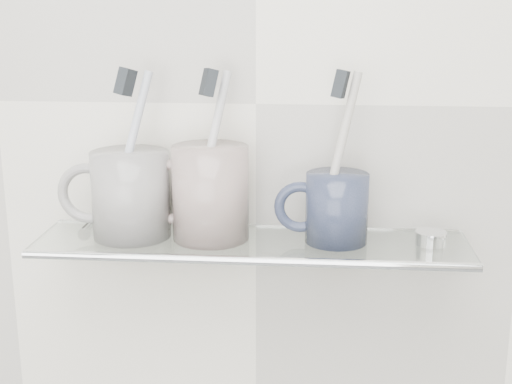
# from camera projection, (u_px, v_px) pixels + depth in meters

# --- Properties ---
(wall_back) EXTENTS (2.50, 0.00, 2.50)m
(wall_back) POSITION_uv_depth(u_px,v_px,m) (256.00, 104.00, 0.85)
(wall_back) COLOR silver
(wall_back) RESTS_ON ground
(shelf_glass) EXTENTS (0.50, 0.12, 0.01)m
(shelf_glass) POSITION_uv_depth(u_px,v_px,m) (251.00, 244.00, 0.83)
(shelf_glass) COLOR silver
(shelf_glass) RESTS_ON wall_back
(shelf_rail) EXTENTS (0.50, 0.01, 0.01)m
(shelf_rail) POSITION_uv_depth(u_px,v_px,m) (247.00, 261.00, 0.77)
(shelf_rail) COLOR silver
(shelf_rail) RESTS_ON shelf_glass
(bracket_left) EXTENTS (0.02, 0.03, 0.02)m
(bracket_left) POSITION_uv_depth(u_px,v_px,m) (88.00, 235.00, 0.89)
(bracket_left) COLOR silver
(bracket_left) RESTS_ON wall_back
(bracket_right) EXTENTS (0.02, 0.03, 0.02)m
(bracket_right) POSITION_uv_depth(u_px,v_px,m) (428.00, 244.00, 0.86)
(bracket_right) COLOR silver
(bracket_right) RESTS_ON wall_back
(mug_left) EXTENTS (0.12, 0.12, 0.10)m
(mug_left) POSITION_uv_depth(u_px,v_px,m) (131.00, 194.00, 0.83)
(mug_left) COLOR white
(mug_left) RESTS_ON shelf_glass
(mug_left_handle) EXTENTS (0.07, 0.01, 0.07)m
(mug_left_handle) POSITION_uv_depth(u_px,v_px,m) (88.00, 193.00, 0.83)
(mug_left_handle) COLOR white
(mug_left_handle) RESTS_ON mug_left
(toothbrush_left) EXTENTS (0.06, 0.04, 0.19)m
(toothbrush_left) POSITION_uv_depth(u_px,v_px,m) (129.00, 152.00, 0.82)
(toothbrush_left) COLOR silver
(toothbrush_left) RESTS_ON mug_left
(bristles_left) EXTENTS (0.02, 0.03, 0.04)m
(bristles_left) POSITION_uv_depth(u_px,v_px,m) (126.00, 82.00, 0.79)
(bristles_left) COLOR black
(bristles_left) RESTS_ON toothbrush_left
(mug_center) EXTENTS (0.09, 0.09, 0.11)m
(mug_center) POSITION_uv_depth(u_px,v_px,m) (210.00, 193.00, 0.82)
(mug_center) COLOR silver
(mug_center) RESTS_ON shelf_glass
(mug_center_handle) EXTENTS (0.08, 0.01, 0.08)m
(mug_center_handle) POSITION_uv_depth(u_px,v_px,m) (168.00, 192.00, 0.82)
(mug_center_handle) COLOR silver
(mug_center_handle) RESTS_ON mug_center
(toothbrush_center) EXTENTS (0.05, 0.05, 0.19)m
(toothbrush_center) POSITION_uv_depth(u_px,v_px,m) (210.00, 153.00, 0.81)
(toothbrush_center) COLOR silver
(toothbrush_center) RESTS_ON mug_center
(bristles_center) EXTENTS (0.03, 0.03, 0.03)m
(bristles_center) POSITION_uv_depth(u_px,v_px,m) (209.00, 83.00, 0.79)
(bristles_center) COLOR black
(bristles_center) RESTS_ON toothbrush_center
(mug_right) EXTENTS (0.07, 0.07, 0.08)m
(mug_right) POSITION_uv_depth(u_px,v_px,m) (337.00, 208.00, 0.81)
(mug_right) COLOR #1C2437
(mug_right) RESTS_ON shelf_glass
(mug_right_handle) EXTENTS (0.06, 0.01, 0.06)m
(mug_right_handle) POSITION_uv_depth(u_px,v_px,m) (300.00, 207.00, 0.81)
(mug_right_handle) COLOR #1C2437
(mug_right_handle) RESTS_ON mug_right
(toothbrush_right) EXTENTS (0.05, 0.02, 0.19)m
(toothbrush_right) POSITION_uv_depth(u_px,v_px,m) (338.00, 156.00, 0.80)
(toothbrush_right) COLOR #C0B59C
(toothbrush_right) RESTS_ON mug_right
(bristles_right) EXTENTS (0.02, 0.03, 0.03)m
(bristles_right) POSITION_uv_depth(u_px,v_px,m) (341.00, 84.00, 0.77)
(bristles_right) COLOR black
(bristles_right) RESTS_ON toothbrush_right
(chrome_cap) EXTENTS (0.04, 0.04, 0.01)m
(chrome_cap) POSITION_uv_depth(u_px,v_px,m) (431.00, 238.00, 0.81)
(chrome_cap) COLOR silver
(chrome_cap) RESTS_ON shelf_glass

